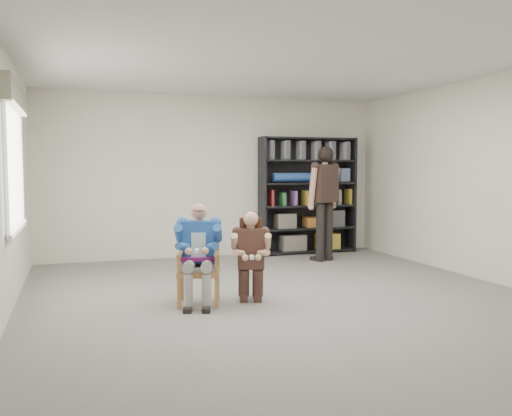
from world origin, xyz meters
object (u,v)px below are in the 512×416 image
object	(u,v)px
armchair	(199,265)
standing_man	(325,204)
bookshelf	(308,195)
seated_man	(199,254)
kneeling_woman	(251,257)

from	to	relation	value
armchair	standing_man	world-z (taller)	standing_man
armchair	bookshelf	world-z (taller)	bookshelf
armchair	seated_man	size ratio (longest dim) A/B	0.77
armchair	kneeling_woman	world-z (taller)	kneeling_woman
standing_man	kneeling_woman	bearing A→B (deg)	-150.88
armchair	seated_man	xyz separation A→B (m)	(0.00, 0.00, 0.13)
kneeling_woman	bookshelf	distance (m)	3.89
kneeling_woman	bookshelf	xyz separation A→B (m)	(2.14, 3.20, 0.52)
standing_man	armchair	bearing A→B (deg)	-159.54
seated_man	standing_man	xyz separation A→B (m)	(2.62, 2.18, 0.36)
kneeling_woman	bookshelf	bearing A→B (deg)	72.72
armchair	kneeling_woman	xyz separation A→B (m)	(0.58, -0.12, 0.08)
kneeling_woman	bookshelf	world-z (taller)	bookshelf
armchair	seated_man	world-z (taller)	seated_man
kneeling_woman	standing_man	world-z (taller)	standing_man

